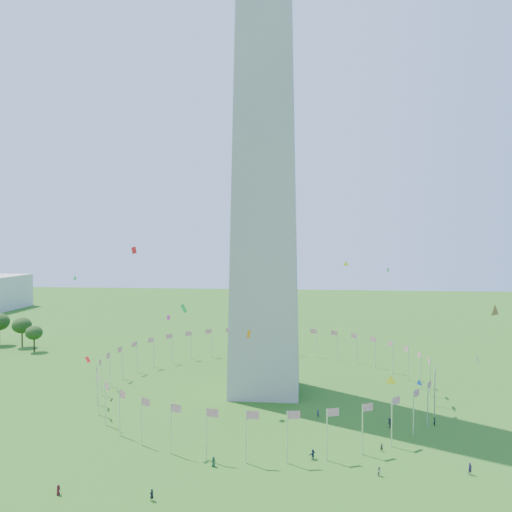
# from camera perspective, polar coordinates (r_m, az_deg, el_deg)

# --- Properties ---
(ground) EXTENTS (600.00, 600.00, 0.00)m
(ground) POSITION_cam_1_polar(r_m,az_deg,el_deg) (82.61, -2.04, -25.47)
(ground) COLOR #235714
(ground) RESTS_ON ground
(washington_monument) EXTENTS (16.80, 16.80, 169.00)m
(washington_monument) POSITION_cam_1_polar(r_m,az_deg,el_deg) (131.49, 1.06, 22.66)
(washington_monument) COLOR #AAA497
(washington_monument) RESTS_ON ground
(flag_ring) EXTENTS (80.24, 80.24, 9.00)m
(flag_ring) POSITION_cam_1_polar(r_m,az_deg,el_deg) (127.54, 1.04, -13.28)
(flag_ring) COLOR silver
(flag_ring) RESTS_ON ground
(crowd) EXTENTS (98.56, 55.38, 1.95)m
(crowd) POSITION_cam_1_polar(r_m,az_deg,el_deg) (82.58, 5.18, -24.79)
(crowd) COLOR maroon
(crowd) RESTS_ON ground
(kites_aloft) EXTENTS (105.61, 69.35, 32.46)m
(kites_aloft) POSITION_cam_1_polar(r_m,az_deg,el_deg) (99.85, 7.44, -8.25)
(kites_aloft) COLOR yellow
(kites_aloft) RESTS_ON ground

